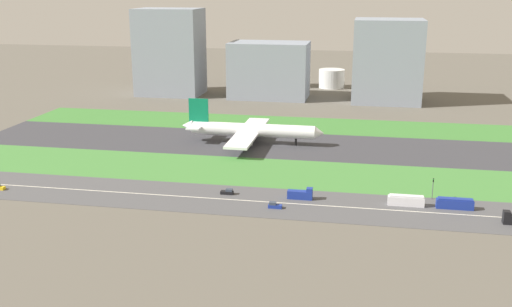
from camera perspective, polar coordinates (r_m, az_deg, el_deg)
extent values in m
plane|color=#5B564C|center=(267.39, 2.60, 0.81)|extent=(800.00, 800.00, 0.00)
cube|color=#38383D|center=(267.38, 2.60, 0.82)|extent=(280.00, 46.00, 0.10)
cube|color=#3D7A33|center=(306.83, 3.67, 2.78)|extent=(280.00, 36.00, 0.10)
cube|color=#427F38|center=(228.47, 1.16, -1.81)|extent=(280.00, 36.00, 0.10)
cube|color=#4C4C4F|center=(198.69, -0.36, -4.57)|extent=(280.00, 28.00, 0.10)
cube|color=silver|center=(198.67, -0.36, -4.55)|extent=(266.00, 0.50, 0.01)
cylinder|color=white|center=(268.01, -0.31, 2.25)|extent=(56.00, 6.00, 6.00)
cone|color=white|center=(264.16, 6.09, 1.96)|extent=(4.00, 5.70, 5.70)
cone|color=white|center=(275.06, -6.57, 2.67)|extent=(5.00, 5.40, 5.40)
cube|color=#0C724C|center=(271.96, -5.51, 4.11)|extent=(9.00, 0.80, 11.00)
cube|color=white|center=(273.74, -5.67, 2.68)|extent=(6.00, 16.00, 0.60)
cube|color=white|center=(282.98, -0.14, 2.74)|extent=(10.00, 26.00, 1.00)
cylinder|color=gray|center=(277.58, -0.16, 2.01)|extent=(5.00, 3.20, 3.20)
cube|color=white|center=(254.43, -1.39, 1.23)|extent=(10.00, 26.00, 1.00)
cylinder|color=gray|center=(260.47, -0.90, 1.08)|extent=(5.00, 3.20, 3.20)
cylinder|color=black|center=(266.25, 3.84, 1.10)|extent=(1.00, 1.00, 3.20)
cylinder|color=black|center=(273.21, -1.00, 1.52)|extent=(1.00, 1.00, 3.20)
cylinder|color=black|center=(266.57, -1.30, 1.15)|extent=(1.00, 1.00, 3.20)
cube|color=black|center=(194.54, 22.86, -5.25)|extent=(2.00, 2.30, 1.20)
cube|color=black|center=(205.02, -2.79, -3.75)|extent=(4.40, 1.80, 1.10)
cube|color=#333D4C|center=(204.52, -2.58, -3.50)|extent=(2.20, 1.66, 0.90)
cube|color=navy|center=(200.70, 4.22, -3.96)|extent=(8.40, 2.50, 2.80)
cube|color=navy|center=(199.74, 5.15, -3.47)|extent=(2.00, 2.30, 1.20)
cube|color=silver|center=(200.20, 14.14, -4.44)|extent=(11.60, 2.50, 3.00)
cube|color=silver|center=(199.63, 14.21, -3.97)|extent=(10.80, 2.30, 0.50)
cube|color=navy|center=(201.89, 18.47, -4.62)|extent=(11.60, 2.50, 3.00)
cube|color=navy|center=(201.32, 18.54, -4.15)|extent=(10.80, 2.30, 0.50)
cube|color=navy|center=(192.52, 1.84, -5.07)|extent=(4.40, 1.80, 1.10)
cube|color=#333D4C|center=(192.28, 1.60, -4.78)|extent=(2.20, 1.66, 0.90)
cylinder|color=#4C4C51|center=(208.07, 16.52, -3.40)|extent=(0.24, 0.24, 6.00)
cube|color=black|center=(206.95, 16.60, -2.46)|extent=(0.36, 0.36, 1.20)
sphere|color=#19D826|center=(206.67, 16.61, -2.40)|extent=(0.24, 0.24, 0.24)
cube|color=gray|center=(392.69, -8.24, 9.58)|extent=(40.71, 29.46, 54.77)
cube|color=gray|center=(378.29, 1.27, 7.97)|extent=(48.91, 29.71, 34.76)
cube|color=gray|center=(372.65, 12.45, 8.64)|extent=(40.74, 34.17, 49.59)
cylinder|color=silver|center=(422.45, 3.74, 7.27)|extent=(19.19, 19.19, 12.78)
cylinder|color=silver|center=(420.22, 7.24, 7.13)|extent=(17.74, 17.74, 12.71)
cylinder|color=silver|center=(419.51, 10.89, 6.99)|extent=(22.74, 22.74, 13.27)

